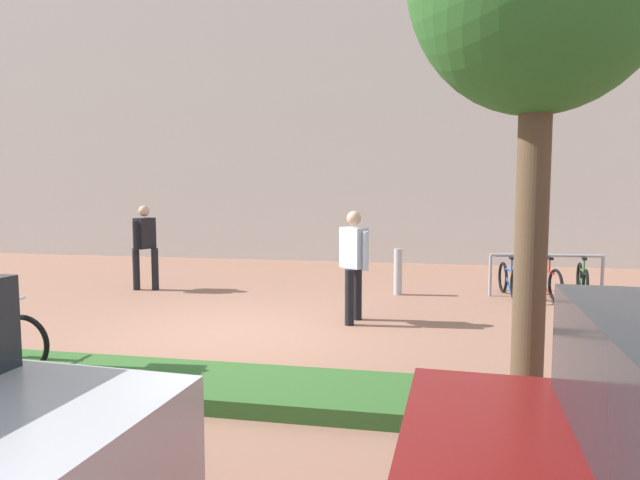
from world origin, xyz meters
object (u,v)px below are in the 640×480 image
bike_rack_cluster (545,279)px  person_suited_navy (145,242)px  person_shirt_blue (354,259)px  bollard_steel (398,272)px

bike_rack_cluster → person_suited_navy: size_ratio=1.22×
person_shirt_blue → bollard_steel: bearing=77.5°
bollard_steel → person_suited_navy: (-5.07, -0.46, 0.53)m
bike_rack_cluster → person_shirt_blue: size_ratio=1.22×
bike_rack_cluster → bollard_steel: (-2.77, -0.29, 0.10)m
bollard_steel → person_shirt_blue: bearing=-102.5°
bike_rack_cluster → person_suited_navy: person_suited_navy is taller
person_shirt_blue → person_suited_navy: 4.95m
bollard_steel → person_suited_navy: size_ratio=0.52×
bike_rack_cluster → bollard_steel: 2.79m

